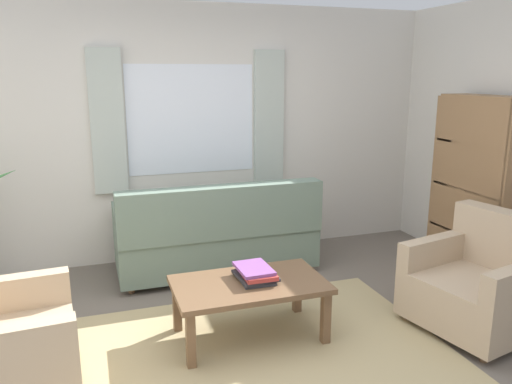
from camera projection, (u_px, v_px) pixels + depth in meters
The scene contains 9 objects.
ground_plane at pixel (262, 359), 3.45m from camera, with size 6.24×6.24×0.00m, color #6B6056.
wall_back at pixel (191, 133), 5.23m from camera, with size 5.32×0.12×2.60m, color silver.
window_with_curtains at pixel (192, 120), 5.12m from camera, with size 1.98×0.07×1.40m.
area_rug at pixel (262, 359), 3.45m from camera, with size 2.64×2.03×0.01m, color tan.
couch at pixel (217, 236), 4.89m from camera, with size 1.90×0.82×0.92m.
armchair_right at pixel (480, 284), 3.82m from camera, with size 0.98×1.00×0.88m.
coffee_table at pixel (249, 289), 3.65m from camera, with size 1.10×0.64×0.44m.
book_stack_on_table at pixel (255, 273), 3.68m from camera, with size 0.29×0.35×0.10m.
bookshelf at pixel (475, 186), 4.65m from camera, with size 0.30×0.94×1.72m.
Camera 1 is at (-1.02, -2.92, 1.91)m, focal length 35.33 mm.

